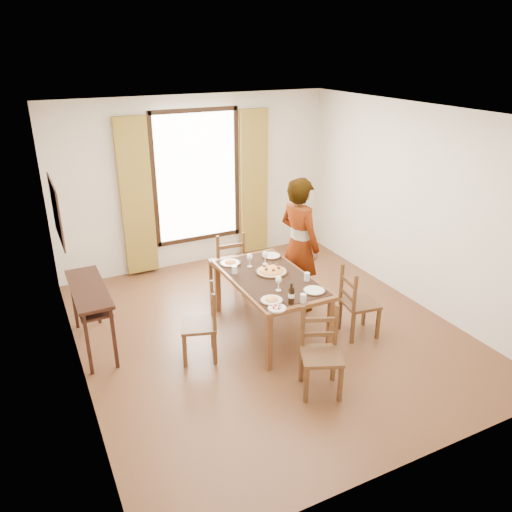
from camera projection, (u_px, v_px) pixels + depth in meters
name	position (u px, v px, depth m)	size (l,w,h in m)	color
ground	(267.00, 330.00, 6.39)	(5.00, 5.00, 0.00)	#492716
room_shell	(263.00, 213.00, 5.89)	(4.60, 5.10, 2.74)	beige
console_table	(89.00, 296.00, 5.79)	(0.38, 1.20, 0.80)	black
dining_table	(270.00, 282.00, 6.14)	(0.92, 1.62, 0.76)	brown
chair_west	(201.00, 326.00, 5.70)	(0.50, 0.50, 0.90)	#53311B
chair_north	(227.00, 265.00, 7.16)	(0.46, 0.46, 0.99)	#53311B
chair_south	(321.00, 355.00, 5.14)	(0.53, 0.53, 0.92)	#53311B
chair_east	(358.00, 304.00, 6.14)	(0.46, 0.46, 0.91)	#53311B
man	(299.00, 245.00, 6.64)	(0.58, 0.75, 1.84)	gray
plate_sw	(272.00, 299.00, 5.52)	(0.27, 0.27, 0.05)	silver
plate_se	(314.00, 289.00, 5.73)	(0.27, 0.27, 0.05)	silver
plate_nw	(230.00, 262.00, 6.46)	(0.27, 0.27, 0.05)	silver
plate_ne	(271.00, 255.00, 6.67)	(0.27, 0.27, 0.05)	silver
pasta_platter	(272.00, 269.00, 6.19)	(0.40, 0.40, 0.10)	#B33B16
caprese_plate	(277.00, 307.00, 5.36)	(0.20, 0.20, 0.04)	silver
wine_glass_a	(278.00, 283.00, 5.73)	(0.08, 0.08, 0.18)	white
wine_glass_b	(265.00, 258.00, 6.42)	(0.08, 0.08, 0.18)	white
wine_glass_c	(250.00, 260.00, 6.35)	(0.08, 0.08, 0.18)	white
tumbler_a	(307.00, 277.00, 5.99)	(0.07, 0.07, 0.10)	silver
tumbler_b	(234.00, 270.00, 6.18)	(0.07, 0.07, 0.10)	silver
tumbler_c	(303.00, 298.00, 5.48)	(0.07, 0.07, 0.10)	silver
wine_bottle	(291.00, 293.00, 5.43)	(0.07, 0.07, 0.25)	black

